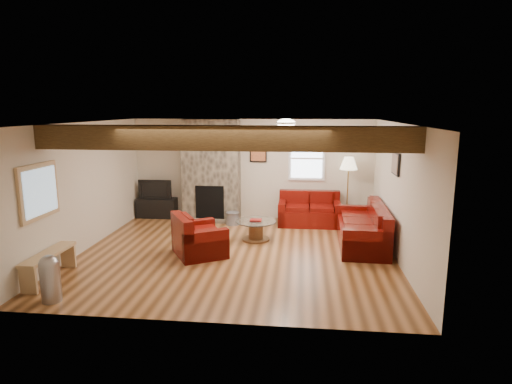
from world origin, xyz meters
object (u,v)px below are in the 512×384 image
at_px(sofa_three, 362,225).
at_px(coffee_table, 256,230).
at_px(loveseat, 309,209).
at_px(floor_lamp, 349,167).
at_px(television, 156,189).
at_px(armchair_red, 199,234).
at_px(tv_cabinet, 157,208).

height_order(sofa_three, coffee_table, sofa_three).
xyz_separation_m(loveseat, coffee_table, (-1.15, -1.36, -0.18)).
xyz_separation_m(sofa_three, floor_lamp, (-0.14, 1.61, 0.98)).
bearing_deg(loveseat, television, 175.60).
bearing_deg(coffee_table, sofa_three, -2.43).
xyz_separation_m(sofa_three, television, (-4.93, 1.76, 0.33)).
distance_m(sofa_three, coffee_table, 2.20).
bearing_deg(loveseat, armchair_red, -131.69).
bearing_deg(sofa_three, television, -107.67).
distance_m(coffee_table, television, 3.25).
relative_size(tv_cabinet, floor_lamp, 0.61).
height_order(loveseat, tv_cabinet, loveseat).
distance_m(sofa_three, armchair_red, 3.30).
bearing_deg(coffee_table, television, 148.73).
relative_size(sofa_three, armchair_red, 2.19).
height_order(coffee_table, television, television).
bearing_deg(sofa_three, armchair_red, -71.81).
xyz_separation_m(loveseat, television, (-3.89, 0.30, 0.35)).
relative_size(sofa_three, floor_lamp, 1.31).
distance_m(loveseat, tv_cabinet, 3.90).
height_order(coffee_table, floor_lamp, floor_lamp).
bearing_deg(armchair_red, coffee_table, -74.37).
bearing_deg(coffee_table, tv_cabinet, 148.73).
relative_size(tv_cabinet, television, 1.17).
xyz_separation_m(sofa_three, tv_cabinet, (-4.93, 1.76, -0.16)).
bearing_deg(tv_cabinet, coffee_table, -31.27).
bearing_deg(tv_cabinet, television, 0.00).
distance_m(sofa_three, television, 5.24).
height_order(loveseat, floor_lamp, floor_lamp).
xyz_separation_m(loveseat, armchair_red, (-2.12, -2.38, 0.01)).
distance_m(loveseat, television, 3.91).
relative_size(coffee_table, tv_cabinet, 0.87).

